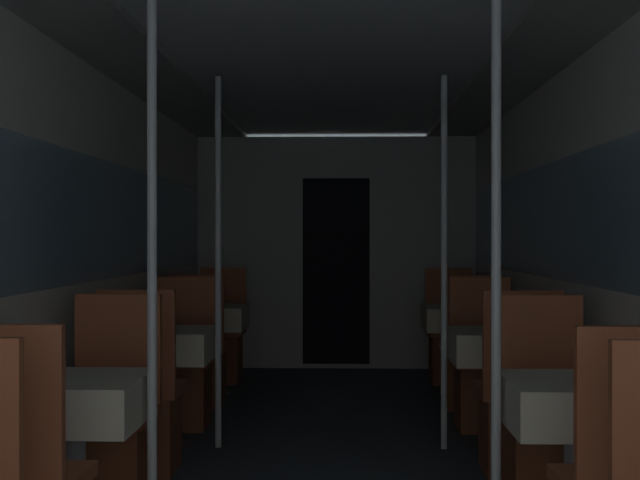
% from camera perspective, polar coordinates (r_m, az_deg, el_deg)
% --- Properties ---
extents(wall_left, '(0.05, 10.14, 2.22)m').
position_cam_1_polar(wall_left, '(4.84, -15.76, -1.15)').
color(wall_left, silver).
rests_on(wall_left, ground_plane).
extents(wall_right, '(0.05, 10.14, 2.22)m').
position_cam_1_polar(wall_right, '(4.79, 17.03, -1.16)').
color(wall_right, silver).
rests_on(wall_right, ground_plane).
extents(ceiling_panel, '(2.72, 10.14, 0.07)m').
position_cam_1_polar(ceiling_panel, '(4.72, 0.55, 12.45)').
color(ceiling_panel, silver).
rests_on(ceiling_panel, wall_left).
extents(bulkhead_far, '(2.67, 0.09, 2.22)m').
position_cam_1_polar(bulkhead_far, '(8.56, 1.04, -0.83)').
color(bulkhead_far, '#A8A8A3').
rests_on(bulkhead_far, ground_plane).
extents(dining_table_left_1, '(0.57, 0.57, 0.71)m').
position_cam_1_polar(dining_table_left_1, '(3.71, -15.65, -10.48)').
color(dining_table_left_1, '#4C4C51').
rests_on(dining_table_left_1, ground_plane).
extents(chair_left_far_1, '(0.41, 0.41, 0.99)m').
position_cam_1_polar(chair_left_far_1, '(4.31, -13.33, -12.66)').
color(chair_left_far_1, brown).
rests_on(chair_left_far_1, ground_plane).
extents(support_pole_left_1, '(0.04, 0.04, 2.22)m').
position_cam_1_polar(support_pole_left_1, '(3.57, -10.70, -2.23)').
color(support_pole_left_1, silver).
rests_on(support_pole_left_1, ground_plane).
extents(dining_table_left_2, '(0.57, 0.57, 0.71)m').
position_cam_1_polar(dining_table_left_2, '(5.46, -9.91, -7.03)').
color(dining_table_left_2, '#4C4C51').
rests_on(dining_table_left_2, ground_plane).
extents(chair_left_near_2, '(0.41, 0.41, 0.99)m').
position_cam_1_polar(chair_left_near_2, '(4.95, -11.26, -10.95)').
color(chair_left_near_2, brown).
rests_on(chair_left_near_2, ground_plane).
extents(chair_left_far_2, '(0.41, 0.41, 0.99)m').
position_cam_1_polar(chair_left_far_2, '(6.06, -8.82, -8.90)').
color(chair_left_far_2, brown).
rests_on(chair_left_far_2, ground_plane).
extents(support_pole_left_2, '(0.04, 0.04, 2.22)m').
position_cam_1_polar(support_pole_left_2, '(5.36, -6.54, -1.41)').
color(support_pole_left_2, silver).
rests_on(support_pole_left_2, ground_plane).
extents(dining_table_left_3, '(0.57, 0.57, 0.71)m').
position_cam_1_polar(dining_table_left_3, '(7.25, -7.01, -5.23)').
color(dining_table_left_3, '#4C4C51').
rests_on(dining_table_left_3, ground_plane).
extents(chair_left_near_3, '(0.41, 0.41, 0.99)m').
position_cam_1_polar(chair_left_near_3, '(6.72, -7.75, -7.99)').
color(chair_left_near_3, brown).
rests_on(chair_left_near_3, ground_plane).
extents(chair_left_far_3, '(0.41, 0.41, 0.99)m').
position_cam_1_polar(chair_left_far_3, '(7.84, -6.38, -6.81)').
color(chair_left_far_3, brown).
rests_on(chair_left_far_3, ground_plane).
extents(dining_table_right_1, '(0.57, 0.57, 0.71)m').
position_cam_1_polar(dining_table_right_1, '(3.67, 16.27, -10.61)').
color(dining_table_right_1, '#4C4C51').
rests_on(dining_table_right_1, ground_plane).
extents(chair_right_far_1, '(0.41, 0.41, 0.99)m').
position_cam_1_polar(chair_right_far_1, '(4.27, 14.27, -12.78)').
color(chair_right_far_1, brown).
rests_on(chair_right_far_1, ground_plane).
extents(support_pole_right_1, '(0.04, 0.04, 2.22)m').
position_cam_1_polar(support_pole_right_1, '(3.54, 11.20, -2.25)').
color(support_pole_right_1, silver).
rests_on(support_pole_right_1, ground_plane).
extents(dining_table_right_2, '(0.57, 0.57, 0.71)m').
position_cam_1_polar(dining_table_right_2, '(5.43, 11.35, -7.07)').
color(dining_table_right_2, '#4C4C51').
rests_on(dining_table_right_2, ground_plane).
extents(chair_right_near_2, '(0.41, 0.41, 0.99)m').
position_cam_1_polar(chair_right_near_2, '(4.92, 12.50, -11.03)').
color(chair_right_near_2, brown).
rests_on(chair_right_near_2, ground_plane).
extents(chair_right_far_2, '(0.41, 0.41, 0.99)m').
position_cam_1_polar(chair_right_far_2, '(6.03, 10.42, -8.94)').
color(chair_right_far_2, brown).
rests_on(chair_right_far_2, ground_plane).
extents(support_pole_right_2, '(0.04, 0.04, 2.22)m').
position_cam_1_polar(support_pole_right_2, '(5.34, 7.94, -1.42)').
color(support_pole_right_2, silver).
rests_on(support_pole_right_2, ground_plane).
extents(dining_table_right_3, '(0.57, 0.57, 0.71)m').
position_cam_1_polar(dining_table_right_3, '(7.22, 8.89, -5.25)').
color(dining_table_right_3, '#4C4C51').
rests_on(dining_table_right_3, ground_plane).
extents(chair_right_near_3, '(0.41, 0.41, 0.99)m').
position_cam_1_polar(chair_right_near_3, '(6.69, 9.52, -8.02)').
color(chair_right_near_3, brown).
rests_on(chair_right_near_3, ground_plane).
extents(chair_right_far_3, '(0.41, 0.41, 0.99)m').
position_cam_1_polar(chair_right_far_3, '(7.82, 8.36, -6.83)').
color(chair_right_far_3, brown).
rests_on(chair_right_far_3, ground_plane).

